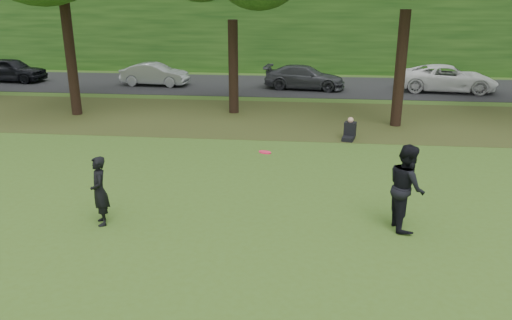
{
  "coord_description": "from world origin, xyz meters",
  "views": [
    {
      "loc": [
        0.4,
        -8.24,
        5.26
      ],
      "look_at": [
        -0.86,
        3.41,
        1.3
      ],
      "focal_mm": 35.0,
      "sensor_mm": 36.0,
      "label": 1
    }
  ],
  "objects_px": {
    "player_left": "(99,191)",
    "player_right": "(406,187)",
    "frisbee": "(265,152)",
    "seated_person": "(350,131)"
  },
  "relations": [
    {
      "from": "seated_person",
      "to": "player_right",
      "type": "bearing_deg",
      "value": -69.81
    },
    {
      "from": "player_left",
      "to": "frisbee",
      "type": "relative_size",
      "value": 4.62
    },
    {
      "from": "player_left",
      "to": "player_right",
      "type": "relative_size",
      "value": 0.83
    },
    {
      "from": "player_right",
      "to": "frisbee",
      "type": "distance_m",
      "value": 3.4
    },
    {
      "from": "seated_person",
      "to": "frisbee",
      "type": "bearing_deg",
      "value": -92.8
    },
    {
      "from": "player_right",
      "to": "seated_person",
      "type": "relative_size",
      "value": 2.44
    },
    {
      "from": "frisbee",
      "to": "seated_person",
      "type": "relative_size",
      "value": 0.44
    },
    {
      "from": "player_right",
      "to": "seated_person",
      "type": "bearing_deg",
      "value": -1.29
    },
    {
      "from": "frisbee",
      "to": "seated_person",
      "type": "bearing_deg",
      "value": 72.74
    },
    {
      "from": "player_right",
      "to": "seated_person",
      "type": "distance_m",
      "value": 7.42
    }
  ]
}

